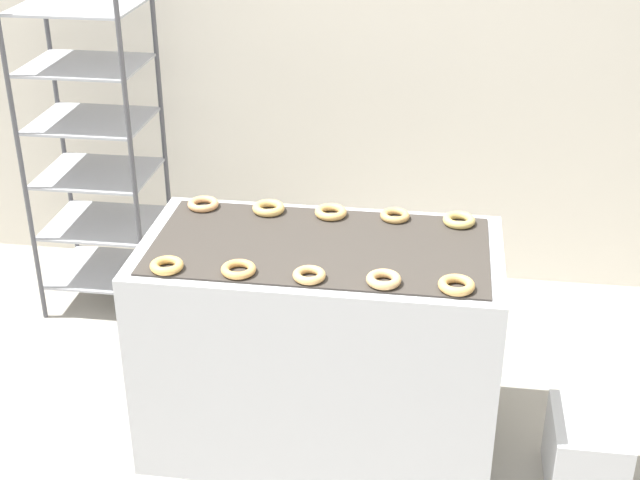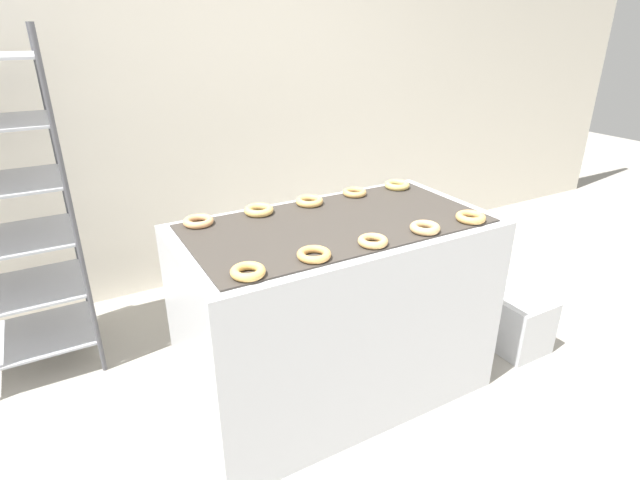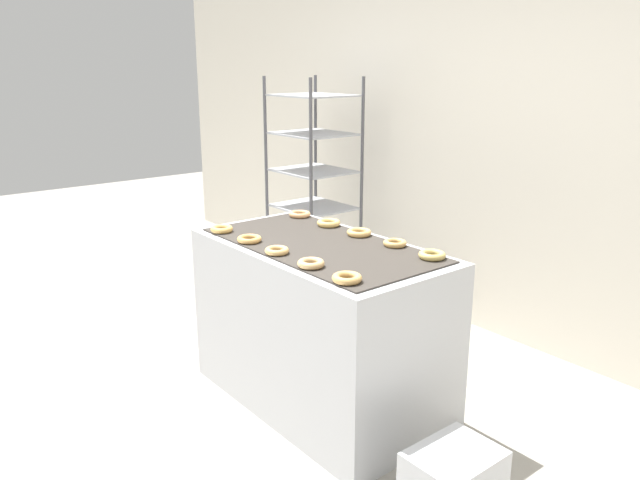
{
  "view_description": "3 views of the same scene",
  "coord_description": "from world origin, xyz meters",
  "views": [
    {
      "loc": [
        0.43,
        -2.38,
        2.44
      ],
      "look_at": [
        0.0,
        0.62,
        0.92
      ],
      "focal_mm": 50.0,
      "sensor_mm": 36.0,
      "label": 1
    },
    {
      "loc": [
        -1.05,
        -1.09,
        1.7
      ],
      "look_at": [
        0.0,
        0.77,
        0.76
      ],
      "focal_mm": 28.0,
      "sensor_mm": 36.0,
      "label": 2
    },
    {
      "loc": [
        2.39,
        -1.3,
        1.8
      ],
      "look_at": [
        0.0,
        0.62,
        0.92
      ],
      "focal_mm": 35.0,
      "sensor_mm": 36.0,
      "label": 3
    }
  ],
  "objects": [
    {
      "name": "glaze_bin",
      "position": [
        1.07,
        0.45,
        0.16
      ],
      "size": [
        0.28,
        0.36,
        0.31
      ],
      "color": "silver",
      "rests_on": "ground_plane"
    },
    {
      "name": "donut_far_rightmost",
      "position": [
        0.52,
        0.88,
        0.91
      ],
      "size": [
        0.13,
        0.13,
        0.03
      ],
      "primitive_type": "torus",
      "color": "#D9BB65",
      "rests_on": "fryer_machine"
    },
    {
      "name": "donut_near_leftmost",
      "position": [
        -0.52,
        0.35,
        0.91
      ],
      "size": [
        0.12,
        0.12,
        0.03
      ],
      "primitive_type": "torus",
      "color": "#EBB65D",
      "rests_on": "fryer_machine"
    },
    {
      "name": "fryer_machine",
      "position": [
        0.0,
        0.62,
        0.45
      ],
      "size": [
        1.39,
        0.74,
        0.9
      ],
      "color": "silver",
      "rests_on": "ground_plane"
    },
    {
      "name": "baking_rack_cart",
      "position": [
        -1.27,
        1.58,
        0.86
      ],
      "size": [
        0.58,
        0.51,
        1.7
      ],
      "color": "#4C4C51",
      "rests_on": "ground_plane"
    },
    {
      "name": "donut_near_rightmost",
      "position": [
        0.52,
        0.35,
        0.91
      ],
      "size": [
        0.13,
        0.13,
        0.03
      ],
      "primitive_type": "torus",
      "color": "#E1AC5E",
      "rests_on": "fryer_machine"
    },
    {
      "name": "wall_back",
      "position": [
        0.0,
        2.12,
        1.4
      ],
      "size": [
        8.0,
        0.05,
        2.8
      ],
      "color": "silver",
      "rests_on": "ground_plane"
    },
    {
      "name": "donut_far_left",
      "position": [
        -0.25,
        0.89,
        0.91
      ],
      "size": [
        0.13,
        0.13,
        0.03
      ],
      "primitive_type": "torus",
      "color": "#E6B966",
      "rests_on": "fryer_machine"
    },
    {
      "name": "donut_near_left",
      "position": [
        -0.26,
        0.36,
        0.91
      ],
      "size": [
        0.13,
        0.13,
        0.03
      ],
      "primitive_type": "torus",
      "color": "#E1A659",
      "rests_on": "fryer_machine"
    },
    {
      "name": "donut_near_center",
      "position": [
        -0.0,
        0.35,
        0.91
      ],
      "size": [
        0.12,
        0.12,
        0.03
      ],
      "primitive_type": "torus",
      "color": "#E7B369",
      "rests_on": "fryer_machine"
    },
    {
      "name": "donut_far_right",
      "position": [
        0.27,
        0.89,
        0.91
      ],
      "size": [
        0.12,
        0.12,
        0.03
      ],
      "primitive_type": "torus",
      "color": "tan",
      "rests_on": "fryer_machine"
    },
    {
      "name": "donut_far_leftmost",
      "position": [
        -0.53,
        0.89,
        0.91
      ],
      "size": [
        0.13,
        0.13,
        0.03
      ],
      "primitive_type": "torus",
      "color": "#E8A66A",
      "rests_on": "fryer_machine"
    },
    {
      "name": "donut_near_right",
      "position": [
        0.26,
        0.36,
        0.91
      ],
      "size": [
        0.12,
        0.12,
        0.03
      ],
      "primitive_type": "torus",
      "color": "#E0B070",
      "rests_on": "fryer_machine"
    },
    {
      "name": "donut_far_center",
      "position": [
        0.01,
        0.89,
        0.91
      ],
      "size": [
        0.13,
        0.13,
        0.03
      ],
      "primitive_type": "torus",
      "color": "#E7B264",
      "rests_on": "fryer_machine"
    }
  ]
}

